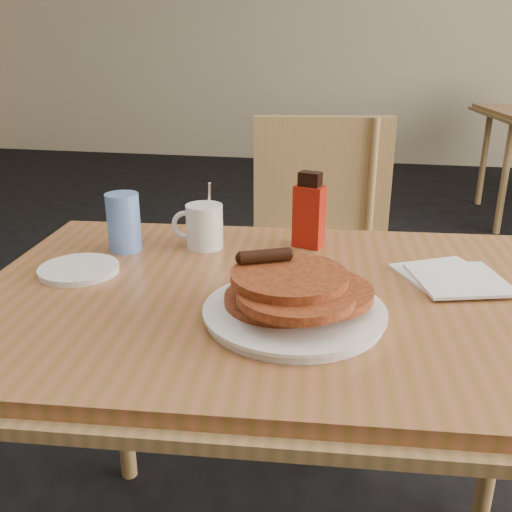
{
  "coord_description": "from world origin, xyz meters",
  "views": [
    {
      "loc": [
        0.18,
        -0.94,
        1.17
      ],
      "look_at": [
        -0.01,
        0.03,
        0.8
      ],
      "focal_mm": 40.0,
      "sensor_mm": 36.0,
      "label": 1
    }
  ],
  "objects_px": {
    "pancake_plate": "(294,301)",
    "syrup_bottle": "(309,213)",
    "blue_tumbler": "(124,222)",
    "coffee_mug": "(203,225)",
    "main_table": "(283,313)",
    "chair_main_far": "(317,246)"
  },
  "relations": [
    {
      "from": "main_table",
      "to": "chair_main_far",
      "type": "distance_m",
      "value": 0.76
    },
    {
      "from": "main_table",
      "to": "pancake_plate",
      "type": "xyz_separation_m",
      "value": [
        0.03,
        -0.1,
        0.07
      ]
    },
    {
      "from": "chair_main_far",
      "to": "syrup_bottle",
      "type": "bearing_deg",
      "value": -97.44
    },
    {
      "from": "pancake_plate",
      "to": "syrup_bottle",
      "type": "xyz_separation_m",
      "value": [
        -0.01,
        0.35,
        0.05
      ]
    },
    {
      "from": "chair_main_far",
      "to": "pancake_plate",
      "type": "relative_size",
      "value": 3.22
    },
    {
      "from": "coffee_mug",
      "to": "blue_tumbler",
      "type": "relative_size",
      "value": 1.21
    },
    {
      "from": "syrup_bottle",
      "to": "blue_tumbler",
      "type": "distance_m",
      "value": 0.4
    },
    {
      "from": "syrup_bottle",
      "to": "blue_tumbler",
      "type": "relative_size",
      "value": 1.33
    },
    {
      "from": "main_table",
      "to": "coffee_mug",
      "type": "relative_size",
      "value": 8.15
    },
    {
      "from": "pancake_plate",
      "to": "chair_main_far",
      "type": "bearing_deg",
      "value": 92.33
    },
    {
      "from": "coffee_mug",
      "to": "syrup_bottle",
      "type": "xyz_separation_m",
      "value": [
        0.22,
        0.05,
        0.03
      ]
    },
    {
      "from": "main_table",
      "to": "coffee_mug",
      "type": "distance_m",
      "value": 0.3
    },
    {
      "from": "main_table",
      "to": "blue_tumbler",
      "type": "distance_m",
      "value": 0.41
    },
    {
      "from": "pancake_plate",
      "to": "syrup_bottle",
      "type": "bearing_deg",
      "value": 92.43
    },
    {
      "from": "main_table",
      "to": "coffee_mug",
      "type": "xyz_separation_m",
      "value": [
        -0.21,
        0.2,
        0.09
      ]
    },
    {
      "from": "coffee_mug",
      "to": "syrup_bottle",
      "type": "distance_m",
      "value": 0.23
    },
    {
      "from": "coffee_mug",
      "to": "main_table",
      "type": "bearing_deg",
      "value": -36.8
    },
    {
      "from": "blue_tumbler",
      "to": "main_table",
      "type": "bearing_deg",
      "value": -22.53
    },
    {
      "from": "pancake_plate",
      "to": "syrup_bottle",
      "type": "relative_size",
      "value": 1.8
    },
    {
      "from": "pancake_plate",
      "to": "blue_tumbler",
      "type": "xyz_separation_m",
      "value": [
        -0.4,
        0.25,
        0.03
      ]
    },
    {
      "from": "pancake_plate",
      "to": "blue_tumbler",
      "type": "bearing_deg",
      "value": 147.76
    },
    {
      "from": "syrup_bottle",
      "to": "coffee_mug",
      "type": "bearing_deg",
      "value": -151.2
    }
  ]
}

